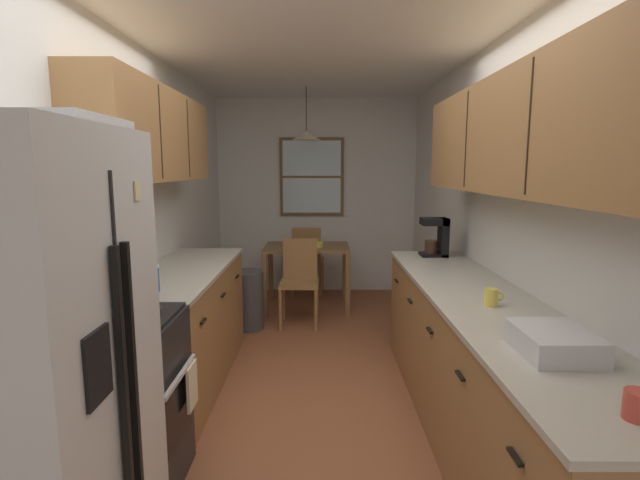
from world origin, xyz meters
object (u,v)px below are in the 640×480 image
Objects in this scene: mug_spare at (494,297)px; dish_rack at (556,342)px; stove_range at (115,405)px; dining_chair_near at (301,277)px; table_serving_bowl at (316,244)px; microwave_over_range at (73,155)px; dining_table at (309,256)px; refrigerator at (25,395)px; storage_canister at (151,278)px; trash_bin at (250,300)px; coffee_maker at (440,236)px; dining_chair_far at (309,258)px.

dish_rack is at bearing -89.18° from mug_spare.
stove_range is 2.80m from dining_chair_near.
microwave_over_range is at bearing -108.90° from table_serving_bowl.
dish_rack reaches higher than dining_table.
refrigerator is at bearing -102.07° from dining_table.
mug_spare reaches higher than dining_chair_near.
table_serving_bowl is (0.98, 2.58, -0.21)m from storage_canister.
coffee_maker is (1.75, -0.73, 0.77)m from trash_bin.
table_serving_bowl is (1.09, 3.17, -0.93)m from microwave_over_range.
microwave_over_range is 1.75× the size of dish_rack.
microwave_over_range reaches higher than trash_bin.
microwave_over_range is 0.94m from storage_canister.
trash_bin is 5.56× the size of mug_spare.
coffee_maker reaches higher than mug_spare.
dining_chair_near is (0.78, 3.39, -0.39)m from refrigerator.
refrigerator is 0.83m from stove_range.
table_serving_bowl is (0.09, -0.06, 0.15)m from dining_table.
coffee_maker reaches higher than table_serving_bowl.
dish_rack is at bearing -26.01° from storage_canister.
dining_chair_far reaches higher than table_serving_bowl.
dining_table is 6.03× the size of storage_canister.
stove_range is 1.85× the size of microwave_over_range.
table_serving_bowl is at bearing -80.55° from dining_chair_far.
dining_table is 2.89× the size of dish_rack.
mug_spare is at bearing 8.09° from microwave_over_range.
coffee_maker reaches higher than dining_chair_far.
table_serving_bowl is (0.68, 0.67, 0.47)m from trash_bin.
dish_rack reaches higher than dining_chair_far.
dining_chair_far is at bearing 79.54° from refrigerator.
table_serving_bowl is (0.15, 0.50, 0.27)m from dining_chair_near.
dish_rack is (0.01, -0.68, 0.00)m from mug_spare.
dining_table is at bearing 71.44° from storage_canister.
coffee_maker is (2.04, 1.78, 0.60)m from stove_range.
storage_canister is 2.00m from mug_spare.
dining_table is 0.99m from trash_bin.
mug_spare reaches higher than dining_table.
stove_range reaches higher than dining_chair_near.
trash_bin is 3.72× the size of storage_canister.
refrigerator reaches higher than coffee_maker.
storage_canister is (-0.30, -1.91, 0.68)m from trash_bin.
microwave_over_range reaches higher than mug_spare.
dining_chair_near is 1.12m from dining_chair_far.
dining_chair_far is (0.87, 3.79, 0.03)m from stove_range.
mug_spare is at bearing -92.51° from coffee_maker.
microwave_over_range is 3.55m from dining_table.
dining_chair_far is (-0.01, 0.56, -0.12)m from dining_table.
dining_chair_near is at bearing -92.59° from dining_chair_far.
coffee_maker is 1.48m from mug_spare.
storage_canister is (0.11, 0.59, -0.73)m from microwave_over_range.
mug_spare is (1.11, -3.50, 0.45)m from dining_chair_far.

